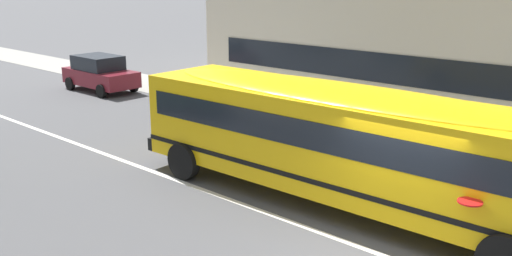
# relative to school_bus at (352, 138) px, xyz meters

# --- Properties ---
(ground_plane) EXTENTS (400.00, 400.00, 0.00)m
(ground_plane) POSITION_rel_school_bus_xyz_m (1.79, -1.56, -1.67)
(ground_plane) COLOR #4C4C4F
(lane_centreline) EXTENTS (110.00, 0.16, 0.01)m
(lane_centreline) POSITION_rel_school_bus_xyz_m (1.79, -1.56, -1.67)
(lane_centreline) COLOR silver
(lane_centreline) RESTS_ON ground_plane
(school_bus) EXTENTS (12.65, 3.01, 2.82)m
(school_bus) POSITION_rel_school_bus_xyz_m (0.00, 0.00, 0.00)
(school_bus) COLOR yellow
(school_bus) RESTS_ON ground_plane
(parked_car_maroon_end_of_row) EXTENTS (3.91, 1.90, 1.64)m
(parked_car_maroon_end_of_row) POSITION_rel_school_bus_xyz_m (-15.96, 3.74, -0.83)
(parked_car_maroon_end_of_row) COLOR maroon
(parked_car_maroon_end_of_row) RESTS_ON ground_plane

